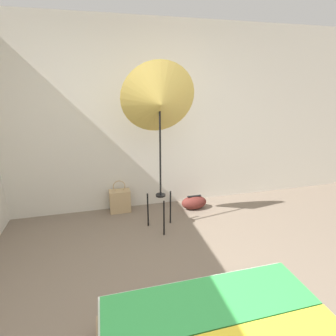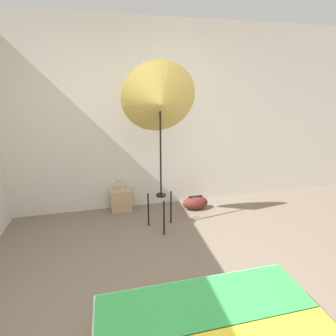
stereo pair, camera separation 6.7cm
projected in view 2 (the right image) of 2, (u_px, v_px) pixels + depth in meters
The scene contains 4 objects.
wall_back at pixel (131, 120), 3.63m from camera, with size 8.00×0.05×2.60m.
photo_umbrella at pixel (160, 102), 2.92m from camera, with size 0.86×0.48×2.03m.
tote_bag at pixel (121, 200), 3.81m from camera, with size 0.30×0.17×0.48m.
duffel_bag at pixel (195, 203), 3.88m from camera, with size 0.38×0.20×0.21m.
Camera 2 is at (-0.32, -1.36, 1.80)m, focal length 28.00 mm.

